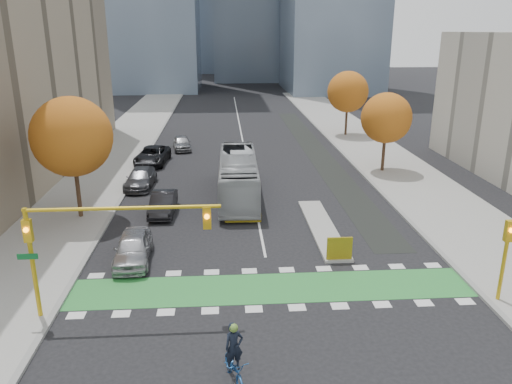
{
  "coord_description": "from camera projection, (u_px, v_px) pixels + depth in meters",
  "views": [
    {
      "loc": [
        -2.25,
        -20.43,
        12.22
      ],
      "look_at": [
        -0.35,
        7.73,
        3.0
      ],
      "focal_mm": 35.0,
      "sensor_mm": 36.0,
      "label": 1
    }
  ],
  "objects": [
    {
      "name": "tree_west",
      "position": [
        72.0,
        137.0,
        32.19
      ],
      "size": [
        5.2,
        5.2,
        8.22
      ],
      "color": "#332114",
      "rests_on": "ground"
    },
    {
      "name": "sidewalk_east",
      "position": [
        406.0,
        177.0,
        43.12
      ],
      "size": [
        7.0,
        120.0,
        0.15
      ],
      "primitive_type": "cube",
      "color": "gray",
      "rests_on": "ground"
    },
    {
      "name": "sidewalk_west",
      "position": [
        88.0,
        183.0,
        41.4
      ],
      "size": [
        7.0,
        120.0,
        0.15
      ],
      "primitive_type": "cube",
      "color": "gray",
      "rests_on": "ground"
    },
    {
      "name": "curb_west",
      "position": [
        131.0,
        182.0,
        41.62
      ],
      "size": [
        0.3,
        120.0,
        0.16
      ],
      "primitive_type": "cube",
      "color": "gray",
      "rests_on": "ground"
    },
    {
      "name": "parked_car_a",
      "position": [
        133.0,
        248.0,
        27.36
      ],
      "size": [
        2.12,
        4.81,
        1.61
      ],
      "primitive_type": "imported",
      "rotation": [
        0.0,
        0.0,
        0.05
      ],
      "color": "#9D9EA3",
      "rests_on": "ground"
    },
    {
      "name": "bike_lane_paint",
      "position": [
        316.0,
        152.0,
        52.24
      ],
      "size": [
        2.5,
        50.0,
        0.01
      ],
      "primitive_type": "cube",
      "color": "black",
      "rests_on": "ground"
    },
    {
      "name": "traffic_signal_east",
      "position": [
        506.0,
        249.0,
        22.65
      ],
      "size": [
        0.35,
        0.43,
        4.1
      ],
      "color": "#BF9914",
      "rests_on": "ground"
    },
    {
      "name": "tree_east_near",
      "position": [
        386.0,
        118.0,
        43.43
      ],
      "size": [
        4.4,
        4.4,
        7.08
      ],
      "color": "#332114",
      "rests_on": "ground"
    },
    {
      "name": "parked_car_d",
      "position": [
        152.0,
        155.0,
        47.42
      ],
      "size": [
        3.19,
        6.02,
        1.61
      ],
      "primitive_type": "imported",
      "rotation": [
        0.0,
        0.0,
        -0.09
      ],
      "color": "black",
      "rests_on": "ground"
    },
    {
      "name": "ground",
      "position": [
        275.0,
        304.0,
        23.31
      ],
      "size": [
        300.0,
        300.0,
        0.0
      ],
      "primitive_type": "plane",
      "color": "black",
      "rests_on": "ground"
    },
    {
      "name": "cyclist",
      "position": [
        234.0,
        363.0,
        17.94
      ],
      "size": [
        1.28,
        2.21,
        2.41
      ],
      "rotation": [
        0.0,
        0.0,
        0.28
      ],
      "color": "#205294",
      "rests_on": "ground"
    },
    {
      "name": "curb_east",
      "position": [
        366.0,
        178.0,
        42.9
      ],
      "size": [
        0.3,
        120.0,
        0.16
      ],
      "primitive_type": "cube",
      "color": "gray",
      "rests_on": "ground"
    },
    {
      "name": "bike_crossing",
      "position": [
        272.0,
        288.0,
        24.73
      ],
      "size": [
        20.0,
        3.0,
        0.01
      ],
      "primitive_type": "cube",
      "color": "#2A8135",
      "rests_on": "ground"
    },
    {
      "name": "parked_car_c",
      "position": [
        140.0,
        178.0,
        40.39
      ],
      "size": [
        2.29,
        5.19,
        1.48
      ],
      "primitive_type": "imported",
      "rotation": [
        0.0,
        0.0,
        -0.04
      ],
      "color": "#45454A",
      "rests_on": "ground"
    },
    {
      "name": "tree_east_far",
      "position": [
        348.0,
        92.0,
        58.52
      ],
      "size": [
        4.8,
        4.8,
        7.65
      ],
      "color": "#332114",
      "rests_on": "ground"
    },
    {
      "name": "parked_car_e",
      "position": [
        182.0,
        143.0,
        53.01
      ],
      "size": [
        2.35,
        4.61,
        1.5
      ],
      "primitive_type": "imported",
      "rotation": [
        0.0,
        0.0,
        0.14
      ],
      "color": "gray",
      "rests_on": "ground"
    },
    {
      "name": "median_island",
      "position": [
        322.0,
        228.0,
        32.08
      ],
      "size": [
        1.6,
        10.0,
        0.16
      ],
      "primitive_type": "cube",
      "color": "gray",
      "rests_on": "ground"
    },
    {
      "name": "traffic_signal_west",
      "position": [
        90.0,
        233.0,
        21.07
      ],
      "size": [
        8.53,
        0.56,
        5.2
      ],
      "color": "#BF9914",
      "rests_on": "ground"
    },
    {
      "name": "parked_car_b",
      "position": [
        163.0,
        203.0,
        34.55
      ],
      "size": [
        1.69,
        4.57,
        1.5
      ],
      "primitive_type": "imported",
      "rotation": [
        0.0,
        0.0,
        -0.02
      ],
      "color": "black",
      "rests_on": "ground"
    },
    {
      "name": "bus",
      "position": [
        238.0,
        176.0,
        37.71
      ],
      "size": [
        3.01,
        11.92,
        3.31
      ],
      "primitive_type": "imported",
      "rotation": [
        0.0,
        0.0,
        -0.02
      ],
      "color": "#A3A7AB",
      "rests_on": "ground"
    },
    {
      "name": "centre_line",
      "position": [
        241.0,
        134.0,
        61.25
      ],
      "size": [
        0.15,
        70.0,
        0.01
      ],
      "primitive_type": "cube",
      "color": "silver",
      "rests_on": "ground"
    },
    {
      "name": "hazard_board",
      "position": [
        340.0,
        248.0,
        27.3
      ],
      "size": [
        1.4,
        0.12,
        1.3
      ],
      "primitive_type": "cube",
      "color": "yellow",
      "rests_on": "median_island"
    }
  ]
}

